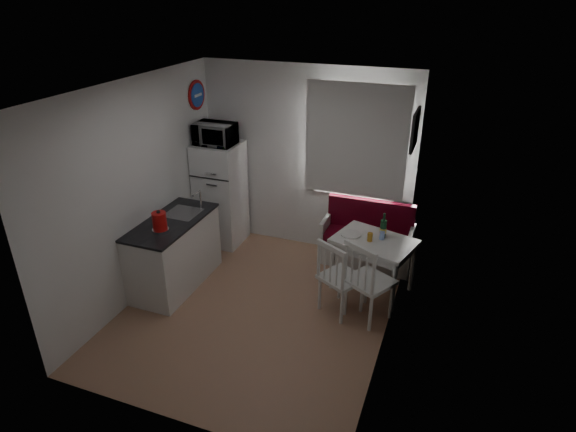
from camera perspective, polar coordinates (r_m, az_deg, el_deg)
name	(u,v)px	position (r m, az deg, el deg)	size (l,w,h in m)	color
floor	(258,309)	(5.87, -3.59, -10.91)	(3.00, 3.50, 0.02)	#AE7B5D
ceiling	(251,88)	(4.80, -4.46, 14.88)	(3.00, 3.50, 0.02)	white
wall_back	(306,160)	(6.71, 2.16, 6.60)	(3.00, 0.02, 2.60)	white
wall_front	(162,300)	(3.89, -14.70, -9.64)	(3.00, 0.02, 2.60)	white
wall_left	(138,192)	(5.94, -17.33, 2.78)	(0.02, 3.50, 2.60)	white
wall_right	(394,233)	(4.83, 12.49, -1.99)	(0.02, 3.50, 2.60)	white
window	(357,144)	(6.41, 8.13, 8.49)	(1.22, 0.06, 1.47)	white
curtain	(356,141)	(6.33, 8.01, 8.75)	(1.35, 0.02, 1.50)	white
kitchen_counter	(175,252)	(6.25, -13.27, -4.18)	(0.62, 1.32, 1.16)	white
wall_sign	(197,95)	(6.82, -10.71, 13.91)	(0.40, 0.40, 0.03)	#1B45A3
picture_frame	(415,130)	(5.59, 14.79, 9.88)	(0.04, 0.52, 0.42)	black
bench	(367,244)	(6.69, 9.29, -3.27)	(1.24, 0.48, 0.88)	white
dining_table	(374,246)	(5.97, 10.16, -3.47)	(1.09, 0.89, 0.71)	white
chair_left	(340,272)	(5.47, 6.17, -6.67)	(0.59, 0.60, 0.51)	white
chair_right	(369,276)	(5.39, 9.55, -6.98)	(0.63, 0.64, 0.54)	white
fridge	(221,194)	(7.05, -7.97, 2.60)	(0.61, 0.61, 1.52)	white
microwave	(215,134)	(6.71, -8.64, 9.59)	(0.54, 0.37, 0.30)	white
kettle	(160,221)	(5.75, -14.98, -0.62)	(0.20, 0.20, 0.26)	red
wine_bottle	(384,225)	(5.93, 11.25, -1.11)	(0.08, 0.08, 0.32)	#133D20
drinking_glass_orange	(370,237)	(5.87, 9.69, -2.48)	(0.06, 0.06, 0.11)	orange
drinking_glass_blue	(382,235)	(5.94, 11.08, -2.25)	(0.06, 0.06, 0.11)	#91B3F6
plate	(351,234)	(5.99, 7.46, -2.17)	(0.25, 0.25, 0.02)	white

